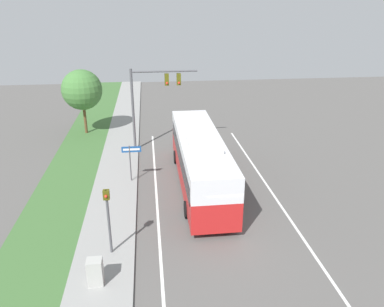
# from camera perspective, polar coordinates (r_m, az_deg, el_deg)

# --- Properties ---
(ground_plane) EXTENTS (80.00, 80.00, 0.00)m
(ground_plane) POSITION_cam_1_polar(r_m,az_deg,el_deg) (20.38, 5.27, -10.90)
(ground_plane) COLOR #565451
(sidewalk) EXTENTS (2.80, 80.00, 0.12)m
(sidewalk) POSITION_cam_1_polar(r_m,az_deg,el_deg) (20.11, -12.67, -11.68)
(sidewalk) COLOR gray
(sidewalk) RESTS_ON ground_plane
(grass_verge) EXTENTS (3.60, 80.00, 0.10)m
(grass_verge) POSITION_cam_1_polar(r_m,az_deg,el_deg) (20.73, -21.67, -11.76)
(grass_verge) COLOR #3D6633
(grass_verge) RESTS_ON ground_plane
(lane_divider_near) EXTENTS (0.14, 30.00, 0.01)m
(lane_divider_near) POSITION_cam_1_polar(r_m,az_deg,el_deg) (20.01, -5.08, -11.56)
(lane_divider_near) COLOR silver
(lane_divider_near) RESTS_ON ground_plane
(lane_divider_far) EXTENTS (0.14, 30.00, 0.01)m
(lane_divider_far) POSITION_cam_1_polar(r_m,az_deg,el_deg) (21.35, 14.91, -9.95)
(lane_divider_far) COLOR silver
(lane_divider_far) RESTS_ON ground_plane
(bus) EXTENTS (2.76, 12.30, 3.57)m
(bus) POSITION_cam_1_polar(r_m,az_deg,el_deg) (23.67, 1.21, -0.63)
(bus) COLOR red
(bus) RESTS_ON ground_plane
(signal_gantry) EXTENTS (5.14, 0.41, 6.47)m
(signal_gantry) POSITION_cam_1_polar(r_m,az_deg,el_deg) (29.39, -6.17, 9.10)
(signal_gantry) COLOR #4C4C51
(signal_gantry) RESTS_ON ground_plane
(pedestrian_signal) EXTENTS (0.28, 0.34, 3.38)m
(pedestrian_signal) POSITION_cam_1_polar(r_m,az_deg,el_deg) (17.45, -12.69, -8.71)
(pedestrian_signal) COLOR #4C4C51
(pedestrian_signal) RESTS_ON ground_plane
(street_sign) EXTENTS (1.25, 0.08, 2.56)m
(street_sign) POSITION_cam_1_polar(r_m,az_deg,el_deg) (24.48, -9.30, -0.51)
(street_sign) COLOR #4C4C51
(street_sign) RESTS_ON ground_plane
(utility_cabinet) EXTENTS (0.63, 0.55, 1.18)m
(utility_cabinet) POSITION_cam_1_polar(r_m,az_deg,el_deg) (16.68, -14.54, -17.06)
(utility_cabinet) COLOR #A8A8A3
(utility_cabinet) RESTS_ON sidewalk
(roadside_tree) EXTENTS (3.50, 3.50, 5.68)m
(roadside_tree) POSITION_cam_1_polar(r_m,az_deg,el_deg) (34.33, -16.43, 9.28)
(roadside_tree) COLOR brown
(roadside_tree) RESTS_ON grass_verge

